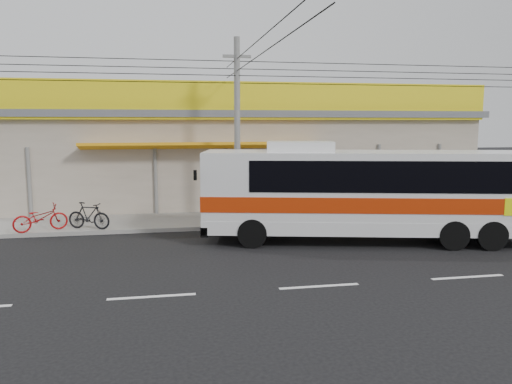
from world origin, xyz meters
The scene contains 8 objects.
ground centered at (0.00, 0.00, 0.00)m, with size 120.00×120.00×0.00m, color black.
sidewalk centered at (0.00, 6.00, 0.07)m, with size 30.00×3.20×0.15m, color gray.
lane_markings centered at (0.00, -2.50, 0.00)m, with size 50.00×0.12×0.01m, color silver, non-canonical shape.
storefront_building centered at (-0.01, 11.54, 2.30)m, with size 22.60×9.20×5.70m.
coach_bus centered at (3.16, 1.67, 1.79)m, with size 11.12×4.72×3.35m.
motorbike_red centered at (-7.99, 4.70, 0.63)m, with size 0.64×1.84×0.96m, color #930A0C.
motorbike_dark centered at (-6.36, 4.76, 0.64)m, with size 0.46×1.63×0.98m, color black.
utility_pole centered at (-0.83, 5.40, 5.91)m, with size 34.00×14.00×7.17m.
Camera 1 is at (-3.67, -13.74, 3.95)m, focal length 35.00 mm.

